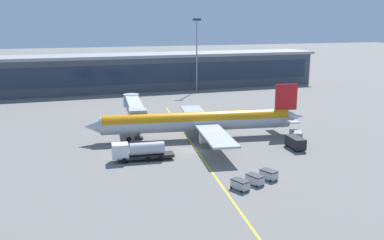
% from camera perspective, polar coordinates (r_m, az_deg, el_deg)
% --- Properties ---
extents(ground_plane, '(700.00, 700.00, 0.00)m').
position_cam_1_polar(ground_plane, '(81.13, 0.13, -4.11)').
color(ground_plane, slate).
extents(apron_lead_in_line, '(10.66, 79.37, 0.01)m').
position_cam_1_polar(apron_lead_in_line, '(83.24, 0.33, -3.66)').
color(apron_lead_in_line, yellow).
rests_on(apron_lead_in_line, ground_plane).
extents(terminal_building, '(163.72, 17.60, 12.60)m').
position_cam_1_polar(terminal_building, '(154.19, -12.34, 6.14)').
color(terminal_building, '#424751').
rests_on(terminal_building, ground_plane).
extents(main_airliner, '(46.46, 37.27, 10.97)m').
position_cam_1_polar(main_airliner, '(88.81, 0.92, -0.18)').
color(main_airliner, '#B2B7BC').
rests_on(main_airliner, ground_plane).
extents(jet_bridge, '(6.08, 22.38, 6.33)m').
position_cam_1_polar(jet_bridge, '(98.72, -7.71, 1.65)').
color(jet_bridge, '#B2B7BC').
rests_on(jet_bridge, ground_plane).
extents(fuel_tanker, '(10.99, 3.52, 3.25)m').
position_cam_1_polar(fuel_tanker, '(75.63, -7.10, -4.11)').
color(fuel_tanker, '#232326').
rests_on(fuel_tanker, ground_plane).
extents(crew_van, '(2.47, 5.14, 2.30)m').
position_cam_1_polar(crew_van, '(84.30, 13.64, -2.90)').
color(crew_van, black).
rests_on(crew_van, ground_plane).
extents(pushback_tug, '(3.69, 4.42, 1.40)m').
position_cam_1_polar(pushback_tug, '(92.43, 13.67, -1.80)').
color(pushback_tug, gray).
rests_on(pushback_tug, ground_plane).
extents(baggage_cart_0, '(2.41, 3.03, 1.48)m').
position_cam_1_polar(baggage_cart_0, '(63.11, 6.44, -8.52)').
color(baggage_cart_0, '#B2B7BC').
rests_on(baggage_cart_0, ground_plane).
extents(baggage_cart_1, '(2.41, 3.03, 1.48)m').
position_cam_1_polar(baggage_cart_1, '(65.34, 8.38, -7.82)').
color(baggage_cart_1, '#B2B7BC').
rests_on(baggage_cart_1, ground_plane).
extents(baggage_cart_2, '(2.41, 3.03, 1.48)m').
position_cam_1_polar(baggage_cart_2, '(67.65, 10.18, -7.15)').
color(baggage_cart_2, '#B2B7BC').
rests_on(baggage_cart_2, ground_plane).
extents(apron_light_mast_0, '(2.80, 0.50, 24.97)m').
position_cam_1_polar(apron_light_mast_0, '(148.92, 0.64, 9.37)').
color(apron_light_mast_0, gray).
rests_on(apron_light_mast_0, ground_plane).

